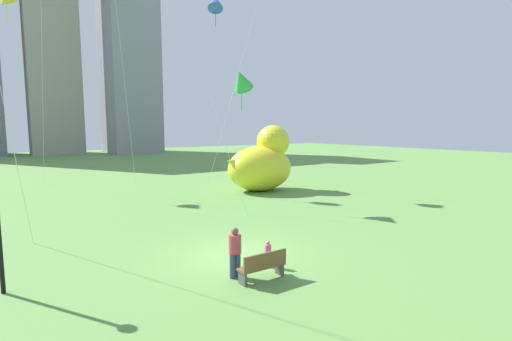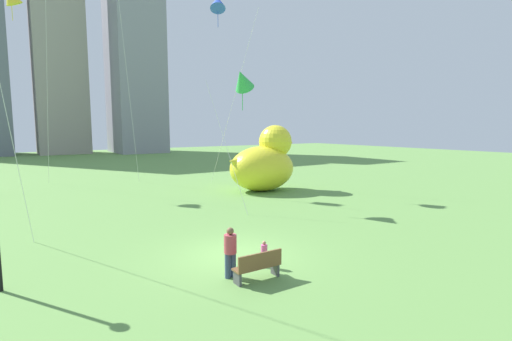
# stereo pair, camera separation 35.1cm
# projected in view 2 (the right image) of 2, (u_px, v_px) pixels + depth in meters

# --- Properties ---
(ground_plane) EXTENTS (140.00, 140.00, 0.00)m
(ground_plane) POSITION_uv_depth(u_px,v_px,m) (235.00, 255.00, 13.56)
(ground_plane) COLOR #649548
(park_bench) EXTENTS (1.53, 0.48, 0.90)m
(park_bench) POSITION_uv_depth(u_px,v_px,m) (258.00, 266.00, 11.21)
(park_bench) COLOR brown
(park_bench) RESTS_ON ground
(person_adult) EXTENTS (0.39, 0.39, 1.58)m
(person_adult) POSITION_uv_depth(u_px,v_px,m) (230.00, 250.00, 11.41)
(person_adult) COLOR #38476B
(person_adult) RESTS_ON ground
(person_child) EXTENTS (0.22, 0.22, 0.89)m
(person_child) POSITION_uv_depth(u_px,v_px,m) (264.00, 253.00, 12.30)
(person_child) COLOR silver
(person_child) RESTS_ON ground
(giant_inflatable_duck) EXTENTS (5.78, 3.71, 4.79)m
(giant_inflatable_duck) POSITION_uv_depth(u_px,v_px,m) (264.00, 163.00, 27.12)
(giant_inflatable_duck) COLOR yellow
(giant_inflatable_duck) RESTS_ON ground
(city_skyline) EXTENTS (32.81, 17.07, 38.40)m
(city_skyline) POSITION_uv_depth(u_px,v_px,m) (54.00, 44.00, 63.41)
(city_skyline) COLOR slate
(city_skyline) RESTS_ON ground
(kite_blue) EXTENTS (3.86, 3.94, 14.25)m
(kite_blue) POSITION_uv_depth(u_px,v_px,m) (218.00, 3.00, 26.62)
(kite_blue) COLOR silver
(kite_blue) RESTS_ON ground
(kite_green) EXTENTS (2.84, 2.77, 8.05)m
(kite_green) POSITION_uv_depth(u_px,v_px,m) (242.00, 80.00, 20.94)
(kite_green) COLOR silver
(kite_green) RESTS_ON ground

